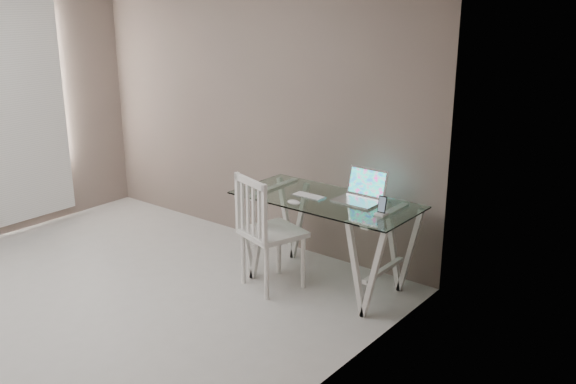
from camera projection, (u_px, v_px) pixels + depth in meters
name	position (u px, v px, depth m)	size (l,w,h in m)	color
room	(25.00, 88.00, 4.28)	(4.50, 4.52, 2.71)	#A9A7A2
desk	(325.00, 241.00, 5.24)	(1.50, 0.70, 0.75)	silver
chair	(264.00, 228.00, 5.12)	(0.55, 0.55, 0.96)	white
laptop	(361.00, 193.00, 5.08)	(0.35, 0.30, 0.24)	silver
keyboard	(309.00, 196.00, 5.19)	(0.27, 0.12, 0.01)	silver
mouse	(294.00, 202.00, 4.99)	(0.12, 0.07, 0.04)	silver
phone_dock	(382.00, 210.00, 4.75)	(0.08, 0.08, 0.14)	white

